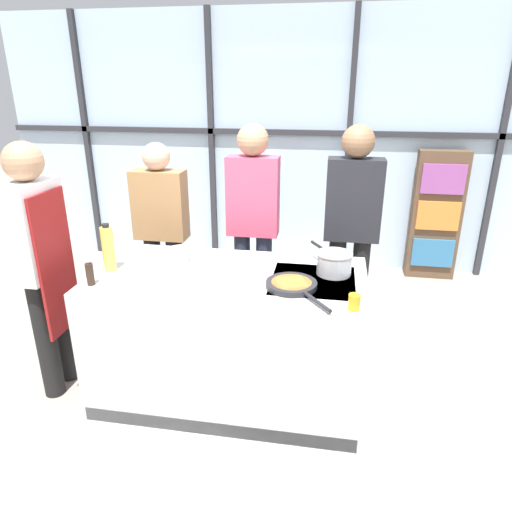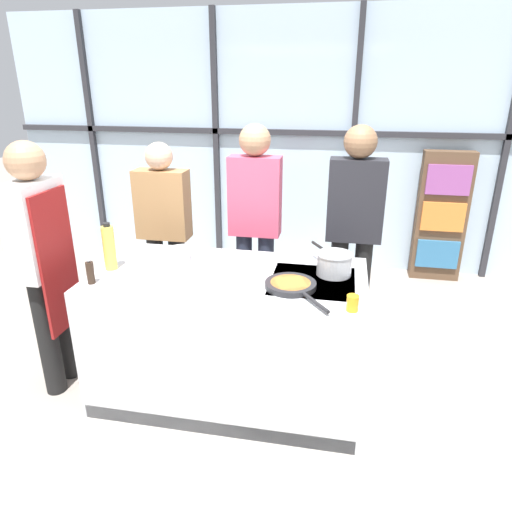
{
  "view_description": "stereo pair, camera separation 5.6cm",
  "coord_description": "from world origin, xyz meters",
  "px_view_note": "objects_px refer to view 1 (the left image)",
  "views": [
    {
      "loc": [
        0.63,
        -2.63,
        2.08
      ],
      "look_at": [
        0.16,
        0.1,
        1.0
      ],
      "focal_mm": 32.0,
      "sensor_mm": 36.0,
      "label": 1
    },
    {
      "loc": [
        0.69,
        -2.62,
        2.08
      ],
      "look_at": [
        0.16,
        0.1,
        1.0
      ],
      "focal_mm": 32.0,
      "sensor_mm": 36.0,
      "label": 2
    }
  ],
  "objects_px": {
    "frying_pan": "(292,285)",
    "mixing_bowl": "(172,256)",
    "spectator_far_left": "(162,226)",
    "spectator_center_left": "(253,218)",
    "juice_glass_near": "(354,302)",
    "spectator_center_right": "(352,223)",
    "white_plate": "(181,251)",
    "pepper_grinder": "(90,273)",
    "oil_bottle": "(108,249)",
    "chef": "(41,257)",
    "saucepan": "(334,263)"
  },
  "relations": [
    {
      "from": "spectator_center_left",
      "to": "white_plate",
      "type": "height_order",
      "value": "spectator_center_left"
    },
    {
      "from": "chef",
      "to": "pepper_grinder",
      "type": "xyz_separation_m",
      "value": [
        0.43,
        -0.16,
        -0.02
      ]
    },
    {
      "from": "spectator_far_left",
      "to": "pepper_grinder",
      "type": "relative_size",
      "value": 9.58
    },
    {
      "from": "saucepan",
      "to": "mixing_bowl",
      "type": "relative_size",
      "value": 1.57
    },
    {
      "from": "saucepan",
      "to": "oil_bottle",
      "type": "distance_m",
      "value": 1.46
    },
    {
      "from": "white_plate",
      "to": "oil_bottle",
      "type": "relative_size",
      "value": 0.84
    },
    {
      "from": "frying_pan",
      "to": "juice_glass_near",
      "type": "relative_size",
      "value": 5.41
    },
    {
      "from": "chef",
      "to": "spectator_center_left",
      "type": "bearing_deg",
      "value": 130.45
    },
    {
      "from": "spectator_far_left",
      "to": "spectator_center_left",
      "type": "bearing_deg",
      "value": -180.0
    },
    {
      "from": "chef",
      "to": "juice_glass_near",
      "type": "distance_m",
      "value": 2.02
    },
    {
      "from": "spectator_far_left",
      "to": "pepper_grinder",
      "type": "distance_m",
      "value": 1.2
    },
    {
      "from": "spectator_far_left",
      "to": "spectator_center_left",
      "type": "relative_size",
      "value": 0.91
    },
    {
      "from": "spectator_far_left",
      "to": "saucepan",
      "type": "xyz_separation_m",
      "value": [
        1.46,
        -0.78,
        0.07
      ]
    },
    {
      "from": "spectator_center_right",
      "to": "saucepan",
      "type": "bearing_deg",
      "value": 80.63
    },
    {
      "from": "chef",
      "to": "pepper_grinder",
      "type": "distance_m",
      "value": 0.46
    },
    {
      "from": "spectator_center_left",
      "to": "white_plate",
      "type": "xyz_separation_m",
      "value": [
        -0.43,
        -0.57,
        -0.11
      ]
    },
    {
      "from": "spectator_center_right",
      "to": "mixing_bowl",
      "type": "xyz_separation_m",
      "value": [
        -1.23,
        -0.74,
        -0.08
      ]
    },
    {
      "from": "white_plate",
      "to": "spectator_far_left",
      "type": "bearing_deg",
      "value": 122.93
    },
    {
      "from": "juice_glass_near",
      "to": "oil_bottle",
      "type": "bearing_deg",
      "value": 169.26
    },
    {
      "from": "chef",
      "to": "saucepan",
      "type": "bearing_deg",
      "value": 97.98
    },
    {
      "from": "white_plate",
      "to": "oil_bottle",
      "type": "distance_m",
      "value": 0.55
    },
    {
      "from": "oil_bottle",
      "to": "pepper_grinder",
      "type": "xyz_separation_m",
      "value": [
        -0.01,
        -0.24,
        -0.08
      ]
    },
    {
      "from": "spectator_center_left",
      "to": "pepper_grinder",
      "type": "height_order",
      "value": "spectator_center_left"
    },
    {
      "from": "spectator_center_left",
      "to": "oil_bottle",
      "type": "bearing_deg",
      "value": 50.83
    },
    {
      "from": "chef",
      "to": "spectator_center_right",
      "type": "relative_size",
      "value": 0.98
    },
    {
      "from": "frying_pan",
      "to": "mixing_bowl",
      "type": "bearing_deg",
      "value": 161.4
    },
    {
      "from": "spectator_far_left",
      "to": "white_plate",
      "type": "relative_size",
      "value": 6.05
    },
    {
      "from": "spectator_far_left",
      "to": "juice_glass_near",
      "type": "bearing_deg",
      "value": 141.43
    },
    {
      "from": "saucepan",
      "to": "pepper_grinder",
      "type": "relative_size",
      "value": 2.3
    },
    {
      "from": "spectator_center_left",
      "to": "frying_pan",
      "type": "bearing_deg",
      "value": 112.29
    },
    {
      "from": "spectator_center_left",
      "to": "oil_bottle",
      "type": "height_order",
      "value": "spectator_center_left"
    },
    {
      "from": "chef",
      "to": "frying_pan",
      "type": "relative_size",
      "value": 3.57
    },
    {
      "from": "mixing_bowl",
      "to": "pepper_grinder",
      "type": "bearing_deg",
      "value": -127.88
    },
    {
      "from": "white_plate",
      "to": "pepper_grinder",
      "type": "distance_m",
      "value": 0.73
    },
    {
      "from": "saucepan",
      "to": "white_plate",
      "type": "height_order",
      "value": "saucepan"
    },
    {
      "from": "spectator_far_left",
      "to": "white_plate",
      "type": "xyz_separation_m",
      "value": [
        0.37,
        -0.57,
        0.0
      ]
    },
    {
      "from": "spectator_center_right",
      "to": "mixing_bowl",
      "type": "distance_m",
      "value": 1.44
    },
    {
      "from": "spectator_far_left",
      "to": "juice_glass_near",
      "type": "relative_size",
      "value": 17.9
    },
    {
      "from": "frying_pan",
      "to": "white_plate",
      "type": "xyz_separation_m",
      "value": [
        -0.85,
        0.47,
        -0.01
      ]
    },
    {
      "from": "saucepan",
      "to": "pepper_grinder",
      "type": "height_order",
      "value": "pepper_grinder"
    },
    {
      "from": "frying_pan",
      "to": "mixing_bowl",
      "type": "distance_m",
      "value": 0.91
    },
    {
      "from": "saucepan",
      "to": "oil_bottle",
      "type": "xyz_separation_m",
      "value": [
        -1.45,
        -0.19,
        0.07
      ]
    },
    {
      "from": "frying_pan",
      "to": "mixing_bowl",
      "type": "xyz_separation_m",
      "value": [
        -0.86,
        0.29,
        0.02
      ]
    },
    {
      "from": "spectator_center_right",
      "to": "frying_pan",
      "type": "xyz_separation_m",
      "value": [
        -0.37,
        -1.03,
        -0.1
      ]
    },
    {
      "from": "spectator_center_right",
      "to": "frying_pan",
      "type": "distance_m",
      "value": 1.1
    },
    {
      "from": "spectator_center_left",
      "to": "spectator_center_right",
      "type": "bearing_deg",
      "value": -180.0
    },
    {
      "from": "chef",
      "to": "white_plate",
      "type": "bearing_deg",
      "value": 121.0
    },
    {
      "from": "spectator_center_left",
      "to": "juice_glass_near",
      "type": "distance_m",
      "value": 1.48
    },
    {
      "from": "spectator_far_left",
      "to": "oil_bottle",
      "type": "xyz_separation_m",
      "value": [
        0.01,
        -0.96,
        0.15
      ]
    },
    {
      "from": "frying_pan",
      "to": "spectator_far_left",
      "type": "bearing_deg",
      "value": 139.7
    }
  ]
}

